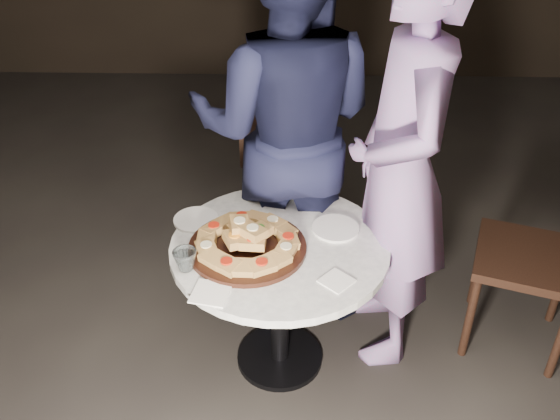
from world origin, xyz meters
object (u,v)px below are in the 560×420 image
focaccia_pile (247,239)px  diner_navy (286,128)px  water_glass (185,260)px  diner_teal (401,171)px  serving_board (247,248)px  chair_far (287,140)px  chair_right (556,250)px  table (280,268)px

focaccia_pile → diner_navy: (0.14, 0.56, 0.21)m
water_glass → diner_teal: bearing=22.2°
serving_board → focaccia_pile: (-0.00, 0.00, 0.04)m
chair_far → water_glass: bearing=74.0°
water_glass → diner_navy: diner_navy is taller
chair_far → diner_teal: 1.02m
focaccia_pile → chair_far: (0.14, 1.06, -0.12)m
diner_teal → chair_far: bearing=-155.8°
focaccia_pile → water_glass: 0.26m
water_glass → diner_teal: (0.83, 0.34, 0.20)m
serving_board → chair_right: bearing=8.0°
serving_board → water_glass: size_ratio=5.13×
focaccia_pile → chair_right: (1.30, 0.18, -0.17)m
serving_board → diner_teal: bearing=19.6°
chair_far → chair_right: (1.17, -0.88, -0.05)m
table → diner_navy: bearing=88.5°
chair_far → diner_teal: size_ratio=0.57×
focaccia_pile → water_glass: bearing=-151.2°
serving_board → table: bearing=18.3°
serving_board → diner_teal: size_ratio=0.26×
water_glass → diner_teal: 0.92m
table → diner_teal: size_ratio=0.52×
chair_right → diner_navy: size_ratio=0.51×
focaccia_pile → table: bearing=18.2°
chair_far → diner_navy: size_ratio=0.56×
water_glass → serving_board: bearing=28.8°
water_glass → diner_teal: size_ratio=0.05×
chair_right → diner_teal: diner_teal is taller
serving_board → diner_navy: diner_navy is taller
focaccia_pile → diner_teal: diner_teal is taller
diner_navy → serving_board: bearing=82.9°
focaccia_pile → serving_board: bearing=-86.3°
diner_teal → chair_right: bearing=82.7°
table → serving_board: bearing=-161.7°
serving_board → chair_right: size_ratio=0.49×
water_glass → diner_teal: diner_teal is taller
diner_navy → chair_far: bearing=-82.7°
chair_far → serving_board: bearing=83.6°
water_glass → chair_far: 1.25m
chair_right → diner_navy: 1.28m
serving_board → water_glass: water_glass is taller
diner_navy → focaccia_pile: bearing=82.9°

